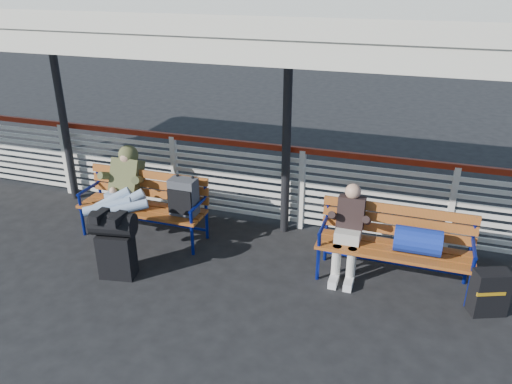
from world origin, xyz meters
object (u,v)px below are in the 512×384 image
(bench_left, at_px, (159,198))
(bench_right, at_px, (405,240))
(traveler_man, at_px, (120,197))
(companion_person, at_px, (348,231))
(suitcase_side, at_px, (489,292))
(luggage_stack, at_px, (115,242))

(bench_left, relative_size, bench_right, 1.00)
(traveler_man, xyz_separation_m, companion_person, (2.98, 0.27, -0.12))
(bench_right, bearing_deg, suitcase_side, -18.37)
(bench_right, bearing_deg, companion_person, -178.65)
(bench_left, height_order, companion_person, companion_person)
(bench_left, bearing_deg, traveler_man, -138.64)
(luggage_stack, distance_m, bench_left, 1.04)
(luggage_stack, xyz_separation_m, bench_left, (0.04, 1.03, 0.14))
(luggage_stack, relative_size, companion_person, 0.76)
(luggage_stack, bearing_deg, traveler_man, 106.46)
(companion_person, relative_size, suitcase_side, 2.18)
(luggage_stack, xyz_separation_m, bench_right, (3.29, 0.97, 0.11))
(traveler_man, bearing_deg, bench_right, 4.42)
(companion_person, bearing_deg, luggage_stack, -160.15)
(companion_person, bearing_deg, bench_right, 1.35)
(bench_left, distance_m, companion_person, 2.60)
(luggage_stack, xyz_separation_m, companion_person, (2.64, 0.95, 0.13))
(suitcase_side, bearing_deg, luggage_stack, 166.43)
(bench_left, height_order, suitcase_side, bench_left)
(bench_right, xyz_separation_m, traveler_man, (-3.64, -0.28, 0.14))
(bench_right, distance_m, suitcase_side, 1.04)
(traveler_man, height_order, suitcase_side, traveler_man)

